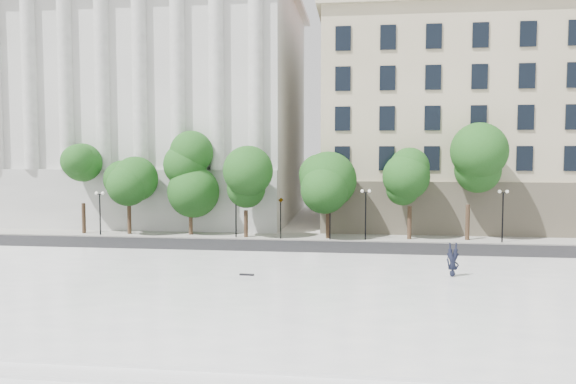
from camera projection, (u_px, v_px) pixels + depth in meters
name	position (u px, v px, depth m)	size (l,w,h in m)	color
ground	(242.00, 313.00, 26.66)	(160.00, 160.00, 0.00)	#B2AFA8
plaza	(254.00, 293.00, 29.61)	(44.00, 22.00, 0.45)	white
street	(288.00, 249.00, 44.48)	(60.00, 8.00, 0.02)	black
far_sidewalk	(297.00, 237.00, 50.41)	(60.00, 4.00, 0.12)	#9A978E
building_west	(167.00, 108.00, 66.03)	(31.50, 27.65, 25.60)	silver
building_east	(491.00, 121.00, 61.95)	(36.00, 26.15, 23.00)	beige
traffic_light_west	(281.00, 198.00, 48.63)	(0.72, 1.73, 4.18)	black
traffic_light_east	(330.00, 199.00, 48.10)	(1.03, 1.67, 4.18)	black
person_lying	(453.00, 272.00, 32.44)	(0.71, 0.47, 1.96)	black
skateboard	(247.00, 275.00, 32.73)	(0.84, 0.21, 0.09)	black
street_trees	(262.00, 178.00, 49.83)	(38.73, 5.17, 8.02)	#382619
lamp_posts	(300.00, 206.00, 48.77)	(36.21, 0.28, 4.53)	black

